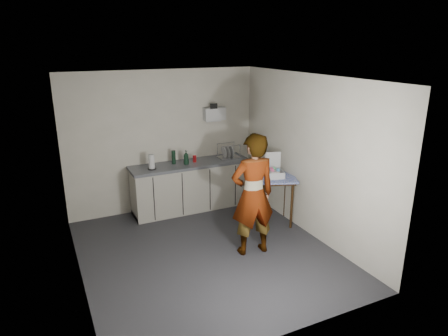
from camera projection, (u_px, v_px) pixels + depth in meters
name	position (u px, v px, depth m)	size (l,w,h in m)	color
ground	(207.00, 253.00, 6.06)	(4.00, 4.00, 0.00)	#292A2F
wall_back	(164.00, 141.00, 7.38)	(3.60, 0.02, 2.60)	beige
wall_right	(308.00, 156.00, 6.40)	(0.02, 4.00, 2.60)	beige
wall_left	(73.00, 191.00, 4.93)	(0.02, 4.00, 2.60)	beige
ceiling	(205.00, 78.00, 5.27)	(3.60, 4.00, 0.01)	white
kitchen_counter	(191.00, 187.00, 7.55)	(2.24, 0.62, 0.91)	black
wall_shelf	(214.00, 114.00, 7.59)	(0.42, 0.18, 0.37)	silver
side_table	(275.00, 183.00, 6.87)	(0.85, 0.85, 0.85)	#3E240E
standing_man	(253.00, 195.00, 5.82)	(0.68, 0.44, 1.85)	#B2A593
soap_bottle	(186.00, 157.00, 7.27)	(0.10, 0.10, 0.27)	black
soda_can	(195.00, 159.00, 7.44)	(0.07, 0.07, 0.13)	red
dark_bottle	(174.00, 157.00, 7.32)	(0.07, 0.07, 0.25)	black
paper_towel	(152.00, 162.00, 7.01)	(0.15, 0.15, 0.27)	black
dish_rack	(228.00, 155.00, 7.72)	(0.40, 0.30, 0.28)	silver
bakery_box	(274.00, 172.00, 6.80)	(0.36, 0.36, 0.40)	silver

